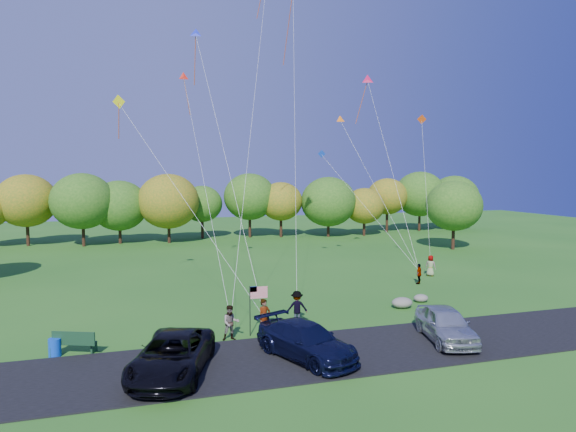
% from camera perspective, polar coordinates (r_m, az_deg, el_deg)
% --- Properties ---
extents(ground, '(140.00, 140.00, 0.00)m').
position_cam_1_polar(ground, '(28.15, 2.85, -12.24)').
color(ground, '#235F1B').
rests_on(ground, ground).
extents(asphalt_lane, '(44.00, 6.00, 0.06)m').
position_cam_1_polar(asphalt_lane, '(24.61, 6.14, -14.73)').
color(asphalt_lane, black).
rests_on(asphalt_lane, ground).
extents(treeline, '(74.99, 28.02, 8.56)m').
position_cam_1_polar(treeline, '(62.28, -9.70, 1.42)').
color(treeline, '#382114').
rests_on(treeline, ground).
extents(minivan_dark, '(4.41, 6.38, 1.62)m').
position_cam_1_polar(minivan_dark, '(22.07, -12.76, -14.84)').
color(minivan_dark, black).
rests_on(minivan_dark, asphalt_lane).
extents(minivan_navy, '(4.07, 5.79, 1.56)m').
position_cam_1_polar(minivan_navy, '(23.32, 2.03, -13.72)').
color(minivan_navy, black).
rests_on(minivan_navy, asphalt_lane).
extents(minivan_silver, '(3.03, 5.16, 1.65)m').
position_cam_1_polar(minivan_silver, '(26.75, 17.11, -11.39)').
color(minivan_silver, '#B5B9C0').
rests_on(minivan_silver, asphalt_lane).
extents(flyer_a, '(0.84, 0.73, 1.94)m').
position_cam_1_polar(flyer_a, '(26.31, -2.64, -11.25)').
color(flyer_a, '#4C4C59').
rests_on(flyer_a, ground).
extents(flyer_b, '(0.87, 0.69, 1.75)m').
position_cam_1_polar(flyer_b, '(25.98, -6.38, -11.71)').
color(flyer_b, '#4C4C59').
rests_on(flyer_b, ground).
extents(flyer_c, '(1.27, 0.86, 1.82)m').
position_cam_1_polar(flyer_c, '(28.51, 1.00, -10.11)').
color(flyer_c, '#4C4C59').
rests_on(flyer_c, ground).
extents(flyer_d, '(0.91, 0.88, 1.53)m').
position_cam_1_polar(flyer_d, '(39.60, 14.35, -6.25)').
color(flyer_d, '#4C4C59').
rests_on(flyer_d, ground).
extents(flyer_e, '(0.93, 0.97, 1.67)m').
position_cam_1_polar(flyer_e, '(42.85, 15.56, -5.34)').
color(flyer_e, '#4C4C59').
rests_on(flyer_e, ground).
extents(park_bench, '(1.96, 1.07, 1.12)m').
position_cam_1_polar(park_bench, '(25.78, -22.71, -12.84)').
color(park_bench, '#14391F').
rests_on(park_bench, ground).
extents(trash_barrel, '(0.55, 0.55, 0.82)m').
position_cam_1_polar(trash_barrel, '(26.04, -24.49, -13.15)').
color(trash_barrel, blue).
rests_on(trash_barrel, ground).
extents(flag_assembly, '(0.95, 0.61, 2.56)m').
position_cam_1_polar(flag_assembly, '(26.34, -3.65, -9.10)').
color(flag_assembly, black).
rests_on(flag_assembly, ground).
extents(boulder_near, '(1.31, 1.03, 0.65)m').
position_cam_1_polar(boulder_near, '(32.58, 12.56, -9.39)').
color(boulder_near, gray).
rests_on(boulder_near, ground).
extents(boulder_far, '(0.96, 0.80, 0.50)m').
position_cam_1_polar(boulder_far, '(34.33, 14.55, -8.83)').
color(boulder_far, slate).
rests_on(boulder_far, ground).
extents(kites_aloft, '(23.98, 7.67, 17.01)m').
position_cam_1_polar(kites_aloft, '(43.24, -0.06, 19.81)').
color(kites_aloft, orange).
rests_on(kites_aloft, ground).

